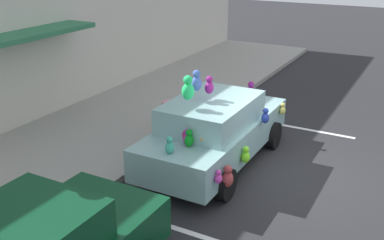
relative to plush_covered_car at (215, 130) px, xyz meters
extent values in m
plane|color=#262628|center=(0.28, -1.73, -0.81)|extent=(60.00, 60.00, 0.00)
cube|color=gray|center=(0.28, 3.27, -0.73)|extent=(24.00, 4.00, 0.15)
cube|color=beige|center=(0.28, 5.42, 2.39)|extent=(24.00, 0.30, 6.40)
cube|color=#2D724D|center=(-0.41, 4.87, 1.74)|extent=(3.60, 1.10, 0.12)
cube|color=silver|center=(2.96, -0.73, -0.80)|extent=(0.12, 3.60, 0.01)
cube|color=silver|center=(-2.60, -0.73, -0.80)|extent=(0.12, 3.60, 0.01)
cube|color=#83AFAF|center=(0.07, 0.00, -0.16)|extent=(4.42, 1.74, 0.68)
cube|color=#83AFAF|center=(-0.15, 0.00, 0.46)|extent=(2.30, 1.53, 0.56)
cylinder|color=black|center=(1.44, 0.88, -0.49)|extent=(0.64, 0.22, 0.64)
cylinder|color=black|center=(1.44, -0.87, -0.49)|extent=(0.64, 0.22, 0.64)
cylinder|color=black|center=(-1.30, 0.88, -0.49)|extent=(0.64, 0.22, 0.64)
cylinder|color=black|center=(-1.30, -0.87, -0.49)|extent=(0.64, 0.22, 0.64)
ellipsoid|color=#D1C659|center=(1.82, -0.94, 0.03)|extent=(0.17, 0.14, 0.21)
sphere|color=#D1C659|center=(1.82, -0.94, 0.17)|extent=(0.11, 0.11, 0.11)
ellipsoid|color=#941C7C|center=(-0.16, 0.07, 0.99)|extent=(0.22, 0.18, 0.26)
sphere|color=#941C7C|center=(-0.16, 0.07, 1.18)|extent=(0.14, 0.14, 0.14)
ellipsoid|color=#8F1F87|center=(2.00, -0.02, 0.32)|extent=(0.24, 0.19, 0.28)
sphere|color=#8F1F87|center=(2.00, -0.02, 0.51)|extent=(0.15, 0.15, 0.15)
ellipsoid|color=#A8EC3C|center=(1.29, 0.26, 0.29)|extent=(0.18, 0.15, 0.21)
sphere|color=#A8EC3C|center=(1.29, 0.26, 0.43)|extent=(0.12, 0.12, 0.12)
ellipsoid|color=#22359A|center=(0.54, -0.95, 0.27)|extent=(0.20, 0.17, 0.24)
sphere|color=#22359A|center=(0.54, -0.95, 0.43)|extent=(0.13, 0.13, 0.13)
ellipsoid|color=#4B6FCB|center=(-0.35, 0.27, 1.11)|extent=(0.26, 0.21, 0.30)
sphere|color=#4B6FCB|center=(-0.35, 0.27, 1.32)|extent=(0.16, 0.16, 0.16)
ellipsoid|color=#77E525|center=(-0.53, -0.95, -0.22)|extent=(0.21, 0.17, 0.25)
sphere|color=#77E525|center=(-0.53, -0.95, -0.05)|extent=(0.13, 0.13, 0.13)
ellipsoid|color=#A42A9A|center=(-1.33, -0.06, 0.30)|extent=(0.20, 0.16, 0.23)
sphere|color=#A42A9A|center=(-1.33, -0.06, 0.46)|extent=(0.13, 0.13, 0.13)
ellipsoid|color=#DB40AD|center=(-1.76, -0.93, -0.13)|extent=(0.16, 0.13, 0.18)
sphere|color=#DB40AD|center=(-1.76, -0.93, 0.00)|extent=(0.10, 0.10, 0.10)
ellipsoid|color=#BFC545|center=(0.88, 0.55, 0.32)|extent=(0.23, 0.19, 0.27)
sphere|color=#BFC545|center=(0.88, 0.55, 0.50)|extent=(0.15, 0.15, 0.15)
ellipsoid|color=#A13A3B|center=(-1.44, -0.97, -0.29)|extent=(0.25, 0.21, 0.30)
sphere|color=#A13A3B|center=(-1.44, -0.97, -0.08)|extent=(0.16, 0.16, 0.16)
ellipsoid|color=#3AB191|center=(-1.82, 0.05, 0.29)|extent=(0.19, 0.16, 0.23)
sphere|color=#3AB191|center=(-1.82, 0.05, 0.45)|extent=(0.12, 0.12, 0.12)
ellipsoid|color=#29F175|center=(-0.87, 0.18, 1.09)|extent=(0.29, 0.23, 0.34)
sphere|color=#29F175|center=(-0.87, 0.18, 1.33)|extent=(0.18, 0.18, 0.18)
ellipsoid|color=#1BBD8C|center=(1.28, 0.61, 0.31)|extent=(0.23, 0.19, 0.27)
sphere|color=#1BBD8C|center=(1.28, 0.61, 0.50)|extent=(0.15, 0.15, 0.15)
ellipsoid|color=#0F941E|center=(-1.37, -0.12, 0.30)|extent=(0.20, 0.17, 0.24)
sphere|color=#0F941E|center=(-1.37, -0.12, 0.47)|extent=(0.13, 0.13, 0.13)
ellipsoid|color=#E0914A|center=(-1.17, -0.35, 0.34)|extent=(0.27, 0.22, 0.32)
sphere|color=#E0914A|center=(-1.17, -0.35, 0.56)|extent=(0.17, 0.17, 0.17)
ellipsoid|color=#AF2B69|center=(-1.20, 0.00, 0.34)|extent=(0.28, 0.23, 0.33)
sphere|color=#AF2B69|center=(-1.20, 0.00, 0.57)|extent=(0.18, 0.18, 0.18)
cylinder|color=black|center=(-3.94, 0.99, -0.49)|extent=(0.64, 0.22, 0.64)
ellipsoid|color=pink|center=(0.98, 1.85, -0.41)|extent=(0.40, 0.33, 0.49)
sphere|color=pink|center=(0.98, 1.85, -0.06)|extent=(0.28, 0.28, 0.28)
sphere|color=pink|center=(0.88, 1.85, 0.04)|extent=(0.12, 0.12, 0.12)
sphere|color=pink|center=(1.08, 1.85, 0.04)|extent=(0.12, 0.12, 0.12)
camera|label=1|loc=(-8.36, -3.99, 3.80)|focal=42.82mm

